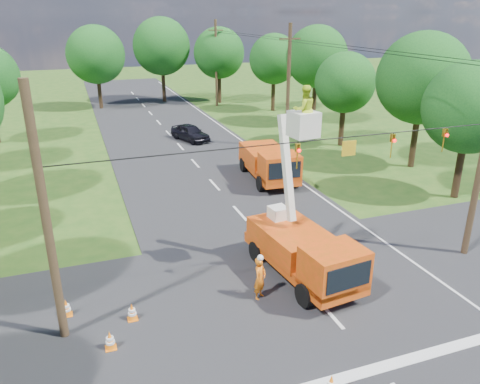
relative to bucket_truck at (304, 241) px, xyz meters
name	(u,v)px	position (x,y,z in m)	size (l,w,h in m)	color
ground	(195,164)	(-0.24, 17.32, -1.75)	(140.00, 140.00, 0.00)	#285018
road_main	(195,164)	(-0.24, 17.32, -1.75)	(12.00, 100.00, 0.06)	black
road_cross	(304,286)	(-0.24, -0.68, -1.75)	(56.00, 10.00, 0.07)	black
stop_bar	(378,369)	(-0.24, -5.88, -1.75)	(9.00, 0.45, 0.02)	silver
edge_line	(264,157)	(5.36, 17.32, -1.75)	(0.12, 90.00, 0.02)	silver
bucket_truck	(304,241)	(0.00, 0.00, 0.00)	(3.07, 6.52, 8.17)	#EF4410
second_truck	(269,163)	(3.54, 12.00, -0.47)	(3.06, 6.73, 2.45)	#EF4410
ground_worker	(260,278)	(-2.33, -0.83, -0.84)	(0.66, 0.43, 1.81)	orange
distant_car	(190,133)	(1.11, 24.19, -1.02)	(1.73, 4.30, 1.46)	black
traffic_cone_1	(270,213)	(1.12, 6.12, -1.39)	(0.38, 0.38, 0.71)	orange
traffic_cone_2	(288,202)	(2.70, 7.21, -1.39)	(0.38, 0.38, 0.71)	orange
traffic_cone_3	(132,312)	(-7.35, -0.57, -1.39)	(0.38, 0.38, 0.71)	orange
traffic_cone_4	(110,340)	(-8.27, -1.95, -1.39)	(0.38, 0.38, 0.71)	orange
traffic_cone_5	(66,308)	(-9.64, 0.53, -1.39)	(0.38, 0.38, 0.71)	orange
traffic_cone_6	(250,166)	(3.09, 14.40, -1.39)	(0.38, 0.38, 0.71)	orange
pole_right_mid	(288,86)	(8.26, 19.32, 3.36)	(1.80, 0.30, 10.00)	#4C3823
pole_right_far	(216,63)	(8.26, 39.32, 3.36)	(1.80, 0.30, 10.00)	#4C3823
pole_left	(46,221)	(-9.74, -0.68, 2.75)	(0.30, 0.30, 9.00)	#4C3823
signal_span	(363,146)	(1.98, -0.68, 4.13)	(18.00, 0.29, 1.07)	black
tree_right_a	(470,108)	(13.26, 5.32, 3.81)	(5.40, 5.40, 8.28)	#382616
tree_right_b	(423,78)	(14.76, 11.32, 4.69)	(6.40, 6.40, 9.65)	#382616
tree_right_c	(345,83)	(12.96, 18.32, 3.56)	(5.00, 5.00, 7.83)	#382616
tree_right_d	(317,57)	(14.56, 26.32, 4.93)	(6.00, 6.00, 9.70)	#382616
tree_right_e	(274,59)	(13.56, 34.32, 4.06)	(5.60, 5.60, 8.63)	#382616
tree_far_a	(96,55)	(-5.24, 42.32, 4.44)	(6.60, 6.60, 9.50)	#382616
tree_far_b	(161,46)	(2.76, 44.32, 5.06)	(7.00, 7.00, 10.32)	#382616
tree_far_c	(219,53)	(9.26, 41.32, 4.31)	(6.20, 6.20, 9.18)	#382616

